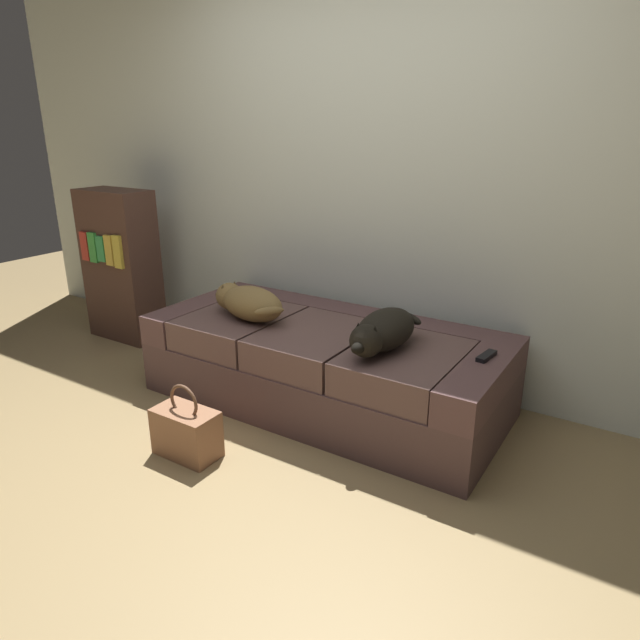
# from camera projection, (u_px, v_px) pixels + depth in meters

# --- Properties ---
(ground_plane) EXTENTS (10.00, 10.00, 0.00)m
(ground_plane) POSITION_uv_depth(u_px,v_px,m) (189.00, 502.00, 2.43)
(ground_plane) COLOR #92794E
(back_wall) EXTENTS (6.40, 0.10, 2.80)m
(back_wall) POSITION_uv_depth(u_px,v_px,m) (377.00, 149.00, 3.31)
(back_wall) COLOR silver
(back_wall) RESTS_ON ground
(couch) EXTENTS (2.02, 0.90, 0.47)m
(couch) POSITION_uv_depth(u_px,v_px,m) (325.00, 365.00, 3.24)
(couch) COLOR #523A39
(couch) RESTS_ON ground
(dog_tan) EXTENTS (0.57, 0.31, 0.19)m
(dog_tan) POSITION_uv_depth(u_px,v_px,m) (248.00, 302.00, 3.24)
(dog_tan) COLOR olive
(dog_tan) RESTS_ON couch
(dog_dark) EXTENTS (0.26, 0.58, 0.20)m
(dog_dark) POSITION_uv_depth(u_px,v_px,m) (383.00, 331.00, 2.79)
(dog_dark) COLOR black
(dog_dark) RESTS_ON couch
(tv_remote) EXTENTS (0.06, 0.15, 0.02)m
(tv_remote) POSITION_uv_depth(u_px,v_px,m) (486.00, 356.00, 2.72)
(tv_remote) COLOR black
(tv_remote) RESTS_ON couch
(handbag) EXTENTS (0.32, 0.18, 0.38)m
(handbag) POSITION_uv_depth(u_px,v_px,m) (186.00, 432.00, 2.74)
(handbag) COLOR #936244
(handbag) RESTS_ON ground
(bookshelf) EXTENTS (0.56, 0.30, 1.10)m
(bookshelf) POSITION_uv_depth(u_px,v_px,m) (121.00, 265.00, 4.15)
(bookshelf) COLOR #4B3127
(bookshelf) RESTS_ON ground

